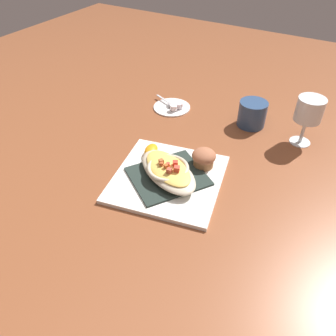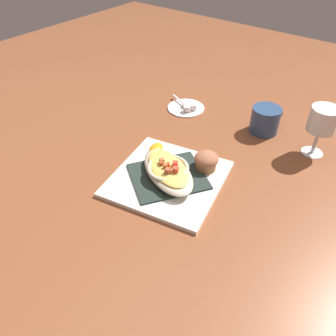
% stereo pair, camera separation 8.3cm
% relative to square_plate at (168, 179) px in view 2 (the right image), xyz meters
% --- Properties ---
extents(ground_plane, '(2.60, 2.60, 0.00)m').
position_rel_square_plate_xyz_m(ground_plane, '(0.00, 0.00, -0.01)').
color(ground_plane, brown).
extents(square_plate, '(0.32, 0.32, 0.01)m').
position_rel_square_plate_xyz_m(square_plate, '(0.00, 0.00, 0.00)').
color(square_plate, white).
rests_on(square_plate, ground_plane).
extents(folded_napkin, '(0.24, 0.23, 0.01)m').
position_rel_square_plate_xyz_m(folded_napkin, '(0.00, 0.00, 0.01)').
color(folded_napkin, '#25322D').
rests_on(folded_napkin, square_plate).
extents(gratin_dish, '(0.18, 0.22, 0.05)m').
position_rel_square_plate_xyz_m(gratin_dish, '(-0.00, -0.00, 0.03)').
color(gratin_dish, beige).
rests_on(gratin_dish, folded_napkin).
extents(muffin, '(0.06, 0.06, 0.05)m').
position_rel_square_plate_xyz_m(muffin, '(0.09, -0.06, 0.03)').
color(muffin, '#9D673E').
rests_on(muffin, square_plate).
extents(orange_garnish, '(0.07, 0.06, 0.03)m').
position_rel_square_plate_xyz_m(orange_garnish, '(0.06, 0.09, 0.02)').
color(orange_garnish, '#5C2561').
rests_on(orange_garnish, square_plate).
extents(coffee_mug, '(0.11, 0.09, 0.08)m').
position_rel_square_plate_xyz_m(coffee_mug, '(0.36, -0.09, 0.03)').
color(coffee_mug, navy).
rests_on(coffee_mug, ground_plane).
extents(stemmed_glass, '(0.08, 0.08, 0.14)m').
position_rel_square_plate_xyz_m(stemmed_glass, '(0.35, -0.25, 0.10)').
color(stemmed_glass, white).
rests_on(stemmed_glass, ground_plane).
extents(creamer_saucer, '(0.13, 0.13, 0.01)m').
position_rel_square_plate_xyz_m(creamer_saucer, '(0.33, 0.18, -0.00)').
color(creamer_saucer, white).
rests_on(creamer_saucer, ground_plane).
extents(spoon, '(0.05, 0.10, 0.01)m').
position_rel_square_plate_xyz_m(spoon, '(0.33, 0.18, 0.01)').
color(spoon, silver).
rests_on(spoon, creamer_saucer).
extents(creamer_cup_0, '(0.02, 0.02, 0.02)m').
position_rel_square_plate_xyz_m(creamer_cup_0, '(0.31, 0.16, 0.01)').
color(creamer_cup_0, white).
rests_on(creamer_cup_0, creamer_saucer).
extents(creamer_cup_1, '(0.02, 0.02, 0.02)m').
position_rel_square_plate_xyz_m(creamer_cup_1, '(0.33, 0.15, 0.01)').
color(creamer_cup_1, white).
rests_on(creamer_cup_1, creamer_saucer).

